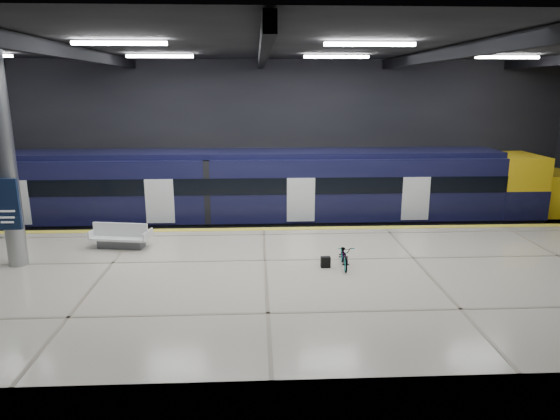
{
  "coord_description": "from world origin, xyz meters",
  "views": [
    {
      "loc": [
        -0.25,
        -16.7,
        6.7
      ],
      "look_at": [
        0.62,
        1.5,
        2.2
      ],
      "focal_mm": 32.0,
      "sensor_mm": 36.0,
      "label": 1
    }
  ],
  "objects": [
    {
      "name": "safety_strip",
      "position": [
        0.0,
        2.75,
        1.11
      ],
      "size": [
        30.0,
        0.4,
        0.01
      ],
      "primitive_type": "cube",
      "color": "yellow",
      "rests_on": "platform"
    },
    {
      "name": "platform",
      "position": [
        0.0,
        -2.5,
        0.55
      ],
      "size": [
        30.0,
        11.0,
        1.1
      ],
      "primitive_type": "cube",
      "color": "beige",
      "rests_on": "ground"
    },
    {
      "name": "ground",
      "position": [
        0.0,
        0.0,
        0.0
      ],
      "size": [
        30.0,
        30.0,
        0.0
      ],
      "primitive_type": "plane",
      "color": "black",
      "rests_on": "ground"
    },
    {
      "name": "room_shell",
      "position": [
        -0.0,
        0.0,
        5.72
      ],
      "size": [
        30.1,
        16.1,
        8.05
      ],
      "color": "black",
      "rests_on": "ground"
    },
    {
      "name": "pannier_bag",
      "position": [
        1.92,
        -1.75,
        1.28
      ],
      "size": [
        0.31,
        0.2,
        0.35
      ],
      "primitive_type": "cube",
      "rotation": [
        0.0,
        0.0,
        0.05
      ],
      "color": "black",
      "rests_on": "platform"
    },
    {
      "name": "train",
      "position": [
        0.43,
        5.5,
        2.06
      ],
      "size": [
        29.4,
        2.84,
        3.79
      ],
      "color": "black",
      "rests_on": "ground"
    },
    {
      "name": "bench",
      "position": [
        -5.12,
        0.6,
        1.42
      ],
      "size": [
        2.19,
        1.19,
        0.92
      ],
      "rotation": [
        0.0,
        0.0,
        -0.17
      ],
      "color": "#595B60",
      "rests_on": "platform"
    },
    {
      "name": "bicycle",
      "position": [
        2.52,
        -1.75,
        1.49
      ],
      "size": [
        0.59,
        1.5,
        0.77
      ],
      "primitive_type": "imported",
      "rotation": [
        0.0,
        0.0,
        -0.06
      ],
      "color": "#99999E",
      "rests_on": "platform"
    },
    {
      "name": "rails",
      "position": [
        0.0,
        5.5,
        0.08
      ],
      "size": [
        30.0,
        1.52,
        0.16
      ],
      "color": "gray",
      "rests_on": "ground"
    },
    {
      "name": "info_column",
      "position": [
        -8.0,
        -1.03,
        4.46
      ],
      "size": [
        0.9,
        0.78,
        6.9
      ],
      "color": "#9EA0A5",
      "rests_on": "platform"
    }
  ]
}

